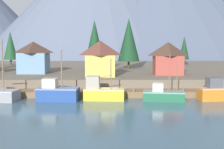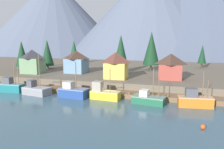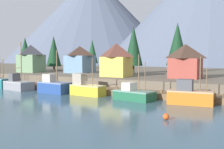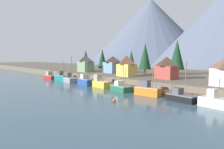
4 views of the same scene
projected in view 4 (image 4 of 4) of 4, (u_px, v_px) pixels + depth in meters
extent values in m
cube|color=#3D5B6B|center=(150.00, 83.00, 79.09)|extent=(400.00, 400.00, 1.00)
cube|color=brown|center=(112.00, 85.00, 67.25)|extent=(80.00, 4.00, 1.00)
cylinder|color=brown|center=(53.00, 76.00, 93.14)|extent=(0.36, 0.36, 1.60)
cylinder|color=brown|center=(62.00, 77.00, 87.12)|extent=(0.36, 0.36, 1.60)
cylinder|color=brown|center=(72.00, 79.00, 81.10)|extent=(0.36, 0.36, 1.60)
cylinder|color=brown|center=(85.00, 81.00, 75.08)|extent=(0.36, 0.36, 1.60)
cylinder|color=brown|center=(99.00, 83.00, 69.06)|extent=(0.36, 0.36, 1.60)
cylinder|color=brown|center=(116.00, 86.00, 63.04)|extent=(0.36, 0.36, 1.60)
cylinder|color=brown|center=(137.00, 89.00, 57.02)|extent=(0.36, 0.36, 1.60)
cylinder|color=brown|center=(163.00, 93.00, 51.00)|extent=(0.36, 0.36, 1.60)
cylinder|color=brown|center=(196.00, 98.00, 44.98)|extent=(0.36, 0.36, 1.60)
cube|color=#665B4C|center=(170.00, 76.00, 86.78)|extent=(400.00, 56.00, 2.50)
cone|color=slate|center=(151.00, 32.00, 224.28)|extent=(129.07, 129.07, 66.10)
cube|color=maroon|center=(51.00, 77.00, 89.68)|extent=(6.40, 3.48, 1.25)
cube|color=#AD6C6A|center=(51.00, 76.00, 89.62)|extent=(6.40, 3.48, 0.20)
cube|color=gray|center=(49.00, 73.00, 90.53)|extent=(2.07, 1.95, 1.56)
cylinder|color=brown|center=(51.00, 70.00, 89.02)|extent=(0.18, 0.18, 4.04)
cylinder|color=brown|center=(53.00, 72.00, 88.19)|extent=(0.15, 0.15, 2.84)
cube|color=#196B70|center=(61.00, 78.00, 83.64)|extent=(6.40, 2.95, 1.80)
cube|color=#679496|center=(61.00, 75.00, 83.55)|extent=(6.40, 2.95, 0.20)
cube|color=#4C4C51|center=(60.00, 73.00, 84.06)|extent=(2.21, 1.89, 1.54)
cylinder|color=brown|center=(63.00, 68.00, 82.43)|extent=(0.20, 0.20, 5.39)
cylinder|color=brown|center=(65.00, 70.00, 81.77)|extent=(0.17, 0.17, 4.10)
cube|color=gray|center=(71.00, 80.00, 77.46)|extent=(6.66, 4.04, 1.53)
cube|color=#9F9FA2|center=(71.00, 78.00, 77.39)|extent=(6.66, 4.04, 0.20)
cube|color=#4C4C51|center=(69.00, 75.00, 78.52)|extent=(1.73, 2.01, 1.54)
cylinder|color=brown|center=(71.00, 67.00, 76.16)|extent=(0.19, 0.19, 7.77)
cylinder|color=brown|center=(70.00, 70.00, 77.13)|extent=(2.56, 0.52, 0.42)
cube|color=navy|center=(86.00, 82.00, 70.55)|extent=(6.51, 3.64, 1.83)
cube|color=#6C7DA2|center=(86.00, 79.00, 70.47)|extent=(6.51, 3.64, 0.20)
cube|color=#B2AD9E|center=(84.00, 76.00, 71.40)|extent=(2.27, 2.20, 1.43)
cylinder|color=brown|center=(87.00, 70.00, 69.74)|extent=(0.19, 0.19, 5.83)
cube|color=gold|center=(101.00, 85.00, 65.49)|extent=(6.41, 2.86, 1.62)
cube|color=tan|center=(101.00, 82.00, 65.41)|extent=(6.41, 2.86, 0.20)
cube|color=gray|center=(98.00, 77.00, 66.71)|extent=(2.14, 1.94, 1.96)
cylinder|color=brown|center=(103.00, 73.00, 64.36)|extent=(0.16, 0.16, 4.71)
cylinder|color=brown|center=(101.00, 75.00, 65.19)|extent=(2.45, 0.29, 0.60)
cube|color=#1E5B3D|center=(121.00, 89.00, 58.20)|extent=(6.63, 3.88, 1.31)
cube|color=gray|center=(121.00, 86.00, 58.13)|extent=(6.63, 3.88, 0.20)
cube|color=silver|center=(119.00, 83.00, 58.82)|extent=(1.88, 2.28, 1.21)
cylinder|color=brown|center=(123.00, 75.00, 57.19)|extent=(0.16, 0.16, 5.59)
cylinder|color=brown|center=(126.00, 78.00, 56.28)|extent=(0.13, 0.13, 4.45)
cube|color=#CC6B1E|center=(148.00, 92.00, 51.94)|extent=(6.51, 3.15, 1.78)
cube|color=tan|center=(148.00, 88.00, 51.86)|extent=(6.51, 3.15, 0.20)
cube|color=#4C4C51|center=(145.00, 83.00, 52.29)|extent=(2.34, 2.08, 1.58)
cylinder|color=brown|center=(153.00, 77.00, 50.82)|extent=(0.16, 0.16, 4.80)
cylinder|color=brown|center=(156.00, 81.00, 50.31)|extent=(0.13, 0.13, 3.19)
cube|color=black|center=(182.00, 98.00, 45.09)|extent=(6.46, 3.28, 1.26)
cube|color=slate|center=(182.00, 95.00, 45.02)|extent=(6.46, 3.28, 0.20)
cube|color=#4C4C51|center=(178.00, 91.00, 45.83)|extent=(1.70, 1.95, 1.23)
cylinder|color=brown|center=(186.00, 78.00, 44.13)|extent=(0.18, 0.18, 6.77)
cube|color=silver|center=(217.00, 103.00, 39.78)|extent=(6.48, 3.25, 1.53)
cube|color=silver|center=(218.00, 99.00, 39.71)|extent=(6.48, 3.25, 0.20)
cube|color=silver|center=(213.00, 93.00, 40.43)|extent=(1.55, 1.64, 1.58)
cube|color=#6B8E66|center=(86.00, 66.00, 94.30)|extent=(5.96, 4.69, 4.54)
pyramid|color=#2D2D33|center=(86.00, 58.00, 94.00)|extent=(6.26, 4.92, 2.56)
cube|color=gold|center=(127.00, 70.00, 73.33)|extent=(5.55, 4.22, 4.08)
pyramid|color=brown|center=(127.00, 60.00, 73.05)|extent=(5.83, 4.44, 2.79)
cube|color=#6689A8|center=(113.00, 67.00, 88.42)|extent=(5.82, 5.83, 4.32)
pyramid|color=#422D23|center=(113.00, 59.00, 88.14)|extent=(6.11, 6.12, 2.36)
cube|color=#9E4238|center=(166.00, 72.00, 65.10)|extent=(5.63, 4.35, 3.85)
pyramid|color=#422D23|center=(167.00, 61.00, 64.83)|extent=(5.91, 4.57, 2.72)
cylinder|color=#4C3823|center=(145.00, 72.00, 81.93)|extent=(0.50, 0.50, 1.88)
cone|color=#14381E|center=(145.00, 56.00, 81.45)|extent=(4.48, 4.48, 9.63)
cylinder|color=#4C3823|center=(102.00, 69.00, 102.23)|extent=(0.50, 0.50, 1.19)
cone|color=#14381E|center=(102.00, 58.00, 101.81)|extent=(4.28, 4.28, 8.82)
cylinder|color=#4C3823|center=(177.00, 72.00, 80.97)|extent=(0.50, 0.50, 1.82)
cone|color=#14381E|center=(177.00, 55.00, 80.45)|extent=(5.47, 5.47, 10.73)
cylinder|color=#4C3823|center=(131.00, 68.00, 112.82)|extent=(0.50, 0.50, 1.66)
cone|color=#194223|center=(131.00, 58.00, 112.41)|extent=(3.86, 3.86, 8.02)
cylinder|color=#4C3823|center=(86.00, 69.00, 104.38)|extent=(0.50, 0.50, 1.16)
cone|color=#14381E|center=(86.00, 59.00, 103.98)|extent=(4.27, 4.27, 8.41)
sphere|color=#E04C19|center=(114.00, 100.00, 44.50)|extent=(0.70, 0.70, 0.70)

